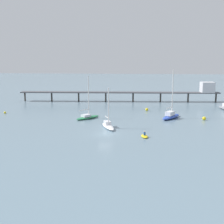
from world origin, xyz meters
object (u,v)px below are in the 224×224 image
at_px(sailboat_white, 108,125).
at_px(mooring_buoy_near, 5,112).
at_px(mooring_buoy_outer, 147,109).
at_px(mooring_buoy_inner, 204,118).
at_px(sailboat_blue, 171,115).
at_px(dinghy_yellow, 145,136).
at_px(pier, 158,90).
at_px(sailboat_green, 88,116).

relative_size(sailboat_white, mooring_buoy_near, 14.47).
bearing_deg(mooring_buoy_near, sailboat_white, -25.46).
bearing_deg(mooring_buoy_near, mooring_buoy_outer, 11.27).
xyz_separation_m(mooring_buoy_outer, mooring_buoy_inner, (12.57, -10.82, 0.02)).
relative_size(sailboat_blue, mooring_buoy_outer, 14.36).
distance_m(sailboat_white, mooring_buoy_outer, 21.79).
xyz_separation_m(sailboat_white, sailboat_blue, (13.53, 10.58, 0.16)).
distance_m(dinghy_yellow, mooring_buoy_inner, 20.86).
bearing_deg(sailboat_white, mooring_buoy_near, 154.54).
relative_size(pier, mooring_buoy_near, 111.97).
relative_size(sailboat_blue, mooring_buoy_inner, 13.52).
xyz_separation_m(pier, sailboat_white, (-12.10, -36.77, -3.05)).
xyz_separation_m(dinghy_yellow, mooring_buoy_near, (-34.59, 19.48, 0.06)).
relative_size(pier, dinghy_yellow, 24.48).
xyz_separation_m(sailboat_green, mooring_buoy_inner, (26.48, 0.62, -0.16)).
height_order(dinghy_yellow, mooring_buoy_near, dinghy_yellow).
distance_m(pier, sailboat_white, 38.83).
xyz_separation_m(mooring_buoy_inner, mooring_buoy_near, (-48.24, 3.71, -0.13)).
bearing_deg(pier, sailboat_green, -122.34).
bearing_deg(mooring_buoy_near, dinghy_yellow, -29.39).
height_order(sailboat_green, dinghy_yellow, sailboat_green).
xyz_separation_m(mooring_buoy_outer, mooring_buoy_near, (-35.67, -7.11, -0.11)).
relative_size(sailboat_blue, dinghy_yellow, 4.37).
bearing_deg(sailboat_blue, dinghy_yellow, -110.47).
height_order(dinghy_yellow, mooring_buoy_outer, dinghy_yellow).
bearing_deg(mooring_buoy_outer, sailboat_white, -112.26).
xyz_separation_m(pier, mooring_buoy_outer, (-3.84, -16.60, -3.25)).
bearing_deg(sailboat_white, dinghy_yellow, -41.87).
bearing_deg(pier, sailboat_white, -108.21).
height_order(sailboat_blue, mooring_buoy_near, sailboat_blue).
distance_m(sailboat_green, sailboat_blue, 19.28).
bearing_deg(mooring_buoy_outer, dinghy_yellow, -92.32).
bearing_deg(pier, dinghy_yellow, -96.50).
relative_size(sailboat_white, sailboat_blue, 0.72).
bearing_deg(mooring_buoy_inner, sailboat_white, -155.84).
relative_size(mooring_buoy_outer, mooring_buoy_near, 1.39).
bearing_deg(sailboat_white, pier, 71.79).
bearing_deg(mooring_buoy_outer, sailboat_blue, -61.20).
distance_m(sailboat_blue, mooring_buoy_inner, 7.41).
distance_m(pier, dinghy_yellow, 43.62).
distance_m(sailboat_blue, mooring_buoy_outer, 10.95).
height_order(pier, sailboat_green, sailboat_green).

